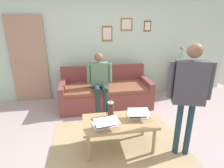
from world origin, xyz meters
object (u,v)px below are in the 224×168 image
Objects in this scene: person_standing at (189,88)px; person_seated at (100,79)px; side_shelf at (178,80)px; flower_vase at (181,57)px; coffee_table at (119,124)px; laptop_center at (105,124)px; laptop_left at (138,114)px; interior_door at (29,60)px; couch at (105,93)px; french_press at (111,109)px.

person_seated is (1.03, -1.68, -0.33)m from person_standing.
flower_vase reaches higher than side_shelf.
coffee_table is 0.27m from laptop_center.
laptop_center is 3.00m from side_shelf.
laptop_center is (0.54, 0.18, 0.00)m from laptop_left.
interior_door reaches higher than couch.
side_shelf is 2.23m from person_seated.
person_standing is at bearing 170.99° from laptop_center.
laptop_left is 1.33× the size of french_press.
french_press is (0.41, -0.10, 0.08)m from laptop_left.
french_press is 0.16× the size of person_standing.
side_shelf is at bearing -137.31° from coffee_table.
laptop_left is 0.41× the size of side_shelf.
flower_vase is (-2.00, -0.26, 0.74)m from couch.
interior_door is 3.00m from laptop_left.
interior_door is 3.62m from person_standing.
laptop_left is 1.41m from person_seated.
french_press reaches higher than laptop_left.
side_shelf is (-2.12, -1.70, -0.16)m from french_press.
person_standing is at bearing 121.59° from person_seated.
person_seated reaches higher than coffee_table.
person_seated is (2.16, 0.48, 0.29)m from side_shelf.
laptop_center is at bearing 66.35° from french_press.
person_standing is (1.12, 2.16, 0.01)m from flower_vase.
flower_vase reaches higher than person_seated.
french_press is (-0.13, -0.29, 0.08)m from laptop_center.
french_press is at bearing 38.70° from side_shelf.
coffee_table is 2.82m from flower_vase.
person_seated reaches higher than side_shelf.
laptop_center is at bearing 18.65° from laptop_left.
side_shelf is at bearing -117.47° from person_standing.
person_seated is (0.14, -1.38, 0.30)m from coffee_table.
side_shelf is 0.68× the size of person_seated.
french_press is 0.21× the size of person_seated.
flower_vase is (-2.02, -1.86, 0.62)m from coffee_table.
interior_door is 1.88× the size of coffee_table.
interior_door reaches higher than french_press.
flower_vase is at bearing -133.37° from laptop_left.
side_shelf is 1.99× the size of flower_vase.
flower_vase is at bearing -167.34° from person_seated.
coffee_table is at bearing 121.45° from french_press.
interior_door is at bearing -26.55° from person_seated.
laptop_center is 1.26m from person_standing.
laptop_left is (-2.06, 2.12, -0.50)m from interior_door.
side_shelf is (-2.00, -0.26, 0.13)m from couch.
side_shelf reaches higher than french_press.
interior_door is 0.99× the size of couch.
side_shelf is at bearing 175.15° from interior_door.
side_shelf is at bearing 177.26° from flower_vase.
french_press is at bearing 85.43° from couch.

